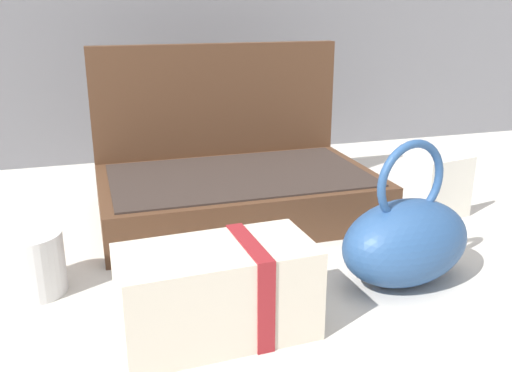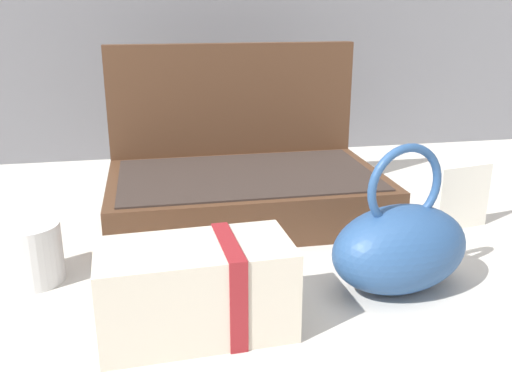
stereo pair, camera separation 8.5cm
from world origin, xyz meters
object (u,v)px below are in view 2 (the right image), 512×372
(cream_toiletry_bag, at_px, (199,289))
(teal_pouch_handbag, at_px, (400,246))
(coffee_mug, at_px, (29,253))
(info_card_left, at_px, (464,198))
(open_suitcase, at_px, (243,176))

(cream_toiletry_bag, bearing_deg, teal_pouch_handbag, 10.59)
(coffee_mug, bearing_deg, info_card_left, 4.95)
(coffee_mug, relative_size, info_card_left, 1.08)
(open_suitcase, distance_m, teal_pouch_handbag, 0.36)
(info_card_left, bearing_deg, coffee_mug, 174.60)
(teal_pouch_handbag, bearing_deg, open_suitcase, 114.57)
(open_suitcase, xyz_separation_m, coffee_mug, (-0.33, -0.22, -0.02))
(teal_pouch_handbag, height_order, info_card_left, teal_pouch_handbag)
(cream_toiletry_bag, bearing_deg, open_suitcase, 72.96)
(open_suitcase, bearing_deg, teal_pouch_handbag, -65.43)
(teal_pouch_handbag, relative_size, cream_toiletry_bag, 0.96)
(open_suitcase, relative_size, info_card_left, 4.32)
(coffee_mug, bearing_deg, teal_pouch_handbag, -13.40)
(open_suitcase, distance_m, info_card_left, 0.38)
(open_suitcase, relative_size, cream_toiletry_bag, 2.11)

